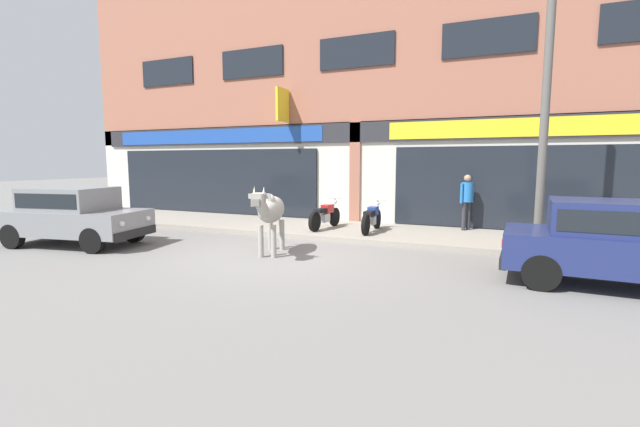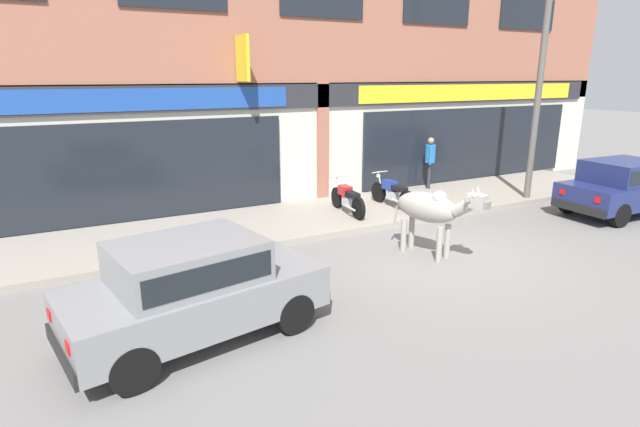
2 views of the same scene
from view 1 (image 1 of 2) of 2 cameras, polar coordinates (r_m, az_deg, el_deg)
ground_plane at (r=9.53m, az=-6.14°, el=-5.85°), size 90.00×90.00×0.00m
sidewalk at (r=12.87m, az=2.33°, el=-2.17°), size 19.00×3.17×0.13m
shop_building at (r=14.63m, az=5.18°, el=16.11°), size 23.00×1.40×9.31m
cow at (r=9.71m, az=-6.63°, el=0.40°), size 0.96×2.09×1.61m
car_0 at (r=8.65m, az=34.83°, el=-2.89°), size 3.66×1.71×1.46m
car_1 at (r=12.40m, az=-30.10°, el=0.03°), size 3.79×2.20×1.46m
motorcycle_0 at (r=12.63m, az=0.68°, el=-0.27°), size 0.52×1.81×0.88m
motorcycle_1 at (r=12.15m, az=6.91°, el=-0.61°), size 0.52×1.81×0.88m
pedestrian at (r=12.98m, az=18.99°, el=2.20°), size 0.34×0.41×1.60m
utility_pole at (r=10.62m, az=27.85°, el=12.54°), size 0.18×0.18×6.31m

